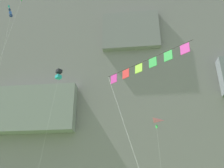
% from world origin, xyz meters
% --- Properties ---
extents(cliff_face, '(180.00, 31.96, 61.51)m').
position_xyz_m(cliff_face, '(0.01, 59.13, 30.74)').
color(cliff_face, slate).
rests_on(cliff_face, ground).
extents(kite_windsock_low_left, '(1.88, 2.91, 31.52)m').
position_xyz_m(kite_windsock_low_left, '(-19.31, 28.75, 30.99)').
color(kite_windsock_low_left, navy).
rests_on(kite_windsock_low_left, ground).
extents(kite_box_low_center, '(1.78, 2.16, 19.41)m').
position_xyz_m(kite_box_low_center, '(-9.68, 27.72, 18.65)').
color(kite_box_low_center, black).
rests_on(kite_box_low_center, ground).
extents(kite_delta_high_left, '(1.73, 2.44, 11.79)m').
position_xyz_m(kite_delta_high_left, '(2.74, 29.74, 11.37)').
color(kite_delta_high_left, pink).
rests_on(kite_delta_high_left, ground).
extents(kite_delta_far_right, '(1.72, 5.49, 32.46)m').
position_xyz_m(kite_delta_far_right, '(-16.97, 27.35, 31.09)').
color(kite_delta_far_right, orange).
rests_on(kite_delta_far_right, ground).
extents(kite_banner_mid_left, '(5.23, 4.13, 10.98)m').
position_xyz_m(kite_banner_mid_left, '(1.41, 12.20, 10.46)').
color(kite_banner_mid_left, black).
rests_on(kite_banner_mid_left, ground).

